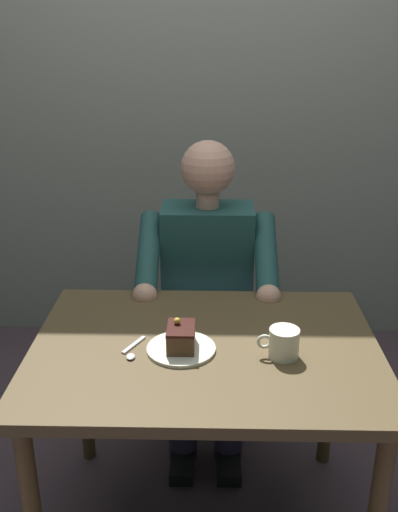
# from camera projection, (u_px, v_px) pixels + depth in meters

# --- Properties ---
(cafe_rear_panel) EXTENTS (6.40, 0.12, 3.00)m
(cafe_rear_panel) POSITION_uv_depth(u_px,v_px,m) (210.00, 49.00, 2.79)
(cafe_rear_panel) COLOR gray
(cafe_rear_panel) RESTS_ON ground
(dining_table) EXTENTS (1.05, 0.78, 0.70)m
(dining_table) POSITION_uv_depth(u_px,v_px,m) (205.00, 369.00, 1.77)
(dining_table) COLOR brown
(dining_table) RESTS_ON ground
(chair) EXTENTS (0.42, 0.42, 0.90)m
(chair) POSITION_uv_depth(u_px,v_px,m) (207.00, 301.00, 2.50)
(chair) COLOR #4D4A2A
(chair) RESTS_ON ground
(seated_person) EXTENTS (0.53, 0.58, 1.21)m
(seated_person) POSITION_uv_depth(u_px,v_px,m) (207.00, 290.00, 2.28)
(seated_person) COLOR #214C4A
(seated_person) RESTS_ON ground
(dessert_plate) EXTENTS (0.21, 0.21, 0.01)m
(dessert_plate) POSITION_uv_depth(u_px,v_px,m) (181.00, 349.00, 1.71)
(dessert_plate) COLOR silver
(dessert_plate) RESTS_ON dining_table
(cake_slice) EXTENTS (0.08, 0.11, 0.09)m
(cake_slice) POSITION_uv_depth(u_px,v_px,m) (181.00, 337.00, 1.70)
(cake_slice) COLOR brown
(cake_slice) RESTS_ON dessert_plate
(coffee_cup) EXTENTS (0.12, 0.09, 0.09)m
(coffee_cup) POSITION_uv_depth(u_px,v_px,m) (283.00, 342.00, 1.66)
(coffee_cup) COLOR white
(coffee_cup) RESTS_ON dining_table
(dessert_spoon) EXTENTS (0.06, 0.14, 0.01)m
(dessert_spoon) POSITION_uv_depth(u_px,v_px,m) (132.00, 351.00, 1.70)
(dessert_spoon) COLOR silver
(dessert_spoon) RESTS_ON dining_table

